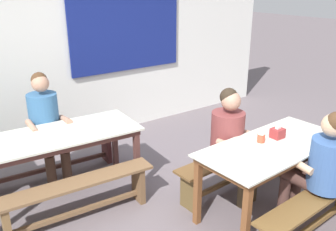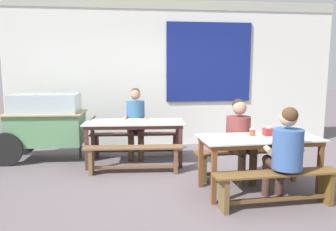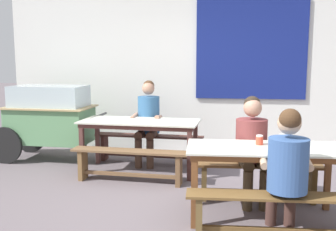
{
  "view_description": "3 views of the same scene",
  "coord_description": "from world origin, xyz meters",
  "views": [
    {
      "loc": [
        -2.01,
        -2.42,
        2.28
      ],
      "look_at": [
        0.05,
        0.45,
        0.96
      ],
      "focal_mm": 38.75,
      "sensor_mm": 36.0,
      "label": 1
    },
    {
      "loc": [
        -1.01,
        -4.45,
        1.67
      ],
      "look_at": [
        -0.37,
        0.71,
        0.91
      ],
      "focal_mm": 34.55,
      "sensor_mm": 36.0,
      "label": 2
    },
    {
      "loc": [
        0.28,
        -4.42,
        1.67
      ],
      "look_at": [
        -0.43,
        0.64,
        0.91
      ],
      "focal_mm": 42.17,
      "sensor_mm": 36.0,
      "label": 3
    }
  ],
  "objects": [
    {
      "name": "bench_near_front",
      "position": [
        0.75,
        -0.92,
        0.29
      ],
      "size": [
        1.59,
        0.33,
        0.44
      ],
      "color": "brown",
      "rests_on": "ground_plane"
    },
    {
      "name": "dining_table_far",
      "position": [
        -0.91,
        1.12,
        0.68
      ],
      "size": [
        1.76,
        0.83,
        0.76
      ],
      "color": "silver",
      "rests_on": "ground_plane"
    },
    {
      "name": "bench_near_back",
      "position": [
        0.7,
        0.13,
        0.29
      ],
      "size": [
        1.5,
        0.34,
        0.44
      ],
      "color": "brown",
      "rests_on": "ground_plane"
    },
    {
      "name": "ground_plane",
      "position": [
        0.0,
        0.0,
        0.0
      ],
      "size": [
        40.0,
        40.0,
        0.0
      ],
      "primitive_type": "plane",
      "color": "#665B60"
    },
    {
      "name": "bench_far_front",
      "position": [
        -0.94,
        0.59,
        0.3
      ],
      "size": [
        1.6,
        0.35,
        0.44
      ],
      "color": "brown",
      "rests_on": "ground_plane"
    },
    {
      "name": "dining_table_near",
      "position": [
        0.73,
        -0.39,
        0.68
      ],
      "size": [
        1.64,
        0.8,
        0.76
      ],
      "color": "silver",
      "rests_on": "ground_plane"
    },
    {
      "name": "person_center_facing",
      "position": [
        -0.88,
        1.58,
        0.74
      ],
      "size": [
        0.46,
        0.58,
        1.31
      ],
      "color": "#4C3427",
      "rests_on": "ground_plane"
    },
    {
      "name": "backdrop_wall",
      "position": [
        0.02,
        2.55,
        1.61
      ],
      "size": [
        7.09,
        0.23,
        3.1
      ],
      "color": "white",
      "rests_on": "ground_plane"
    },
    {
      "name": "person_right_near_table",
      "position": [
        0.62,
        0.07,
        0.71
      ],
      "size": [
        0.51,
        0.55,
        1.23
      ],
      "color": "#4C3D28",
      "rests_on": "ground_plane"
    },
    {
      "name": "condiment_jar",
      "position": [
        0.67,
        -0.28,
        0.81
      ],
      "size": [
        0.08,
        0.08,
        0.1
      ],
      "color": "#E44931",
      "rests_on": "dining_table_near"
    },
    {
      "name": "person_near_front",
      "position": [
        0.87,
        -0.84,
        0.7
      ],
      "size": [
        0.47,
        0.6,
        1.23
      ],
      "color": "#4C302A",
      "rests_on": "ground_plane"
    },
    {
      "name": "tissue_box",
      "position": [
        0.89,
        -0.31,
        0.81
      ],
      "size": [
        0.13,
        0.11,
        0.13
      ],
      "color": "maroon",
      "rests_on": "dining_table_near"
    },
    {
      "name": "bench_far_back",
      "position": [
        -0.88,
        1.64,
        0.3
      ],
      "size": [
        1.75,
        0.35,
        0.44
      ],
      "color": "#482A22",
      "rests_on": "ground_plane"
    }
  ]
}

